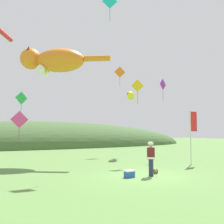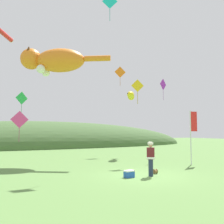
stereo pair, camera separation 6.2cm
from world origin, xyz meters
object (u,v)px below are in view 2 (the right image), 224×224
object	(u,v)px
picnic_cooler	(129,174)
kite_diamond_green	(22,98)
kite_diamond_gold	(137,86)
kite_spool	(155,171)
kite_diamond_teal	(110,2)
festival_attendant	(151,158)
kite_fish_windsock	(131,95)
kite_tube_streamer	(5,35)
kite_diamond_violet	(163,85)
kite_diamond_orange	(120,72)
kite_giant_cat	(54,61)
kite_diamond_pink	(20,120)
festival_banner_pole	(192,129)

from	to	relation	value
picnic_cooler	kite_diamond_green	size ratio (longest dim) A/B	0.27
kite_diamond_green	kite_diamond_gold	world-z (taller)	kite_diamond_gold
kite_spool	kite_diamond_teal	xyz separation A→B (m)	(-0.87, 3.91, 11.35)
festival_attendant	picnic_cooler	size ratio (longest dim) A/B	3.36
kite_spool	kite_fish_windsock	xyz separation A→B (m)	(3.80, 8.92, 5.63)
picnic_cooler	kite_diamond_gold	xyz separation A→B (m)	(3.48, 4.62, 5.52)
kite_fish_windsock	kite_tube_streamer	distance (m)	12.10
kite_tube_streamer	kite_diamond_violet	size ratio (longest dim) A/B	1.22
picnic_cooler	kite_fish_windsock	distance (m)	12.16
kite_diamond_green	kite_diamond_orange	xyz separation A→B (m)	(10.15, 1.62, 3.64)
kite_spool	kite_diamond_orange	distance (m)	15.30
kite_spool	kite_giant_cat	distance (m)	12.07
kite_diamond_gold	kite_diamond_orange	xyz separation A→B (m)	(2.66, 7.62, 2.98)
kite_spool	kite_diamond_orange	xyz separation A→B (m)	(4.30, 11.93, 8.56)
kite_spool	kite_fish_windsock	bearing A→B (deg)	66.91
kite_spool	kite_diamond_green	xyz separation A→B (m)	(-5.86, 10.31, 4.92)
kite_diamond_gold	picnic_cooler	bearing A→B (deg)	-127.02
kite_diamond_teal	kite_diamond_orange	xyz separation A→B (m)	(5.17, 8.03, -2.79)
festival_attendant	kite_diamond_teal	distance (m)	11.42
picnic_cooler	kite_fish_windsock	size ratio (longest dim) A/B	0.23
picnic_cooler	kite_diamond_pink	xyz separation A→B (m)	(-4.60, 6.33, 2.90)
kite_diamond_gold	kite_diamond_orange	world-z (taller)	kite_diamond_orange
kite_spool	festival_banner_pole	world-z (taller)	festival_banner_pole
festival_banner_pole	kite_tube_streamer	distance (m)	16.79
kite_spool	kite_diamond_pink	world-z (taller)	kite_diamond_pink
kite_spool	kite_diamond_violet	world-z (taller)	kite_diamond_violet
festival_banner_pole	kite_fish_windsock	xyz separation A→B (m)	(-0.83, 7.03, 3.29)
kite_tube_streamer	kite_diamond_green	size ratio (longest dim) A/B	1.18
kite_diamond_gold	kite_diamond_orange	size ratio (longest dim) A/B	0.87
picnic_cooler	kite_diamond_green	bearing A→B (deg)	110.72
festival_attendant	kite_diamond_orange	distance (m)	15.48
picnic_cooler	kite_diamond_gold	distance (m)	8.00
kite_tube_streamer	kite_giant_cat	bearing A→B (deg)	-34.17
festival_attendant	kite_diamond_teal	bearing A→B (deg)	92.62
festival_attendant	festival_banner_pole	world-z (taller)	festival_banner_pole
kite_spool	kite_diamond_teal	size ratio (longest dim) A/B	0.13
kite_diamond_gold	festival_banner_pole	bearing A→B (deg)	-39.04
kite_tube_streamer	kite_diamond_pink	bearing A→B (deg)	-80.43
festival_attendant	kite_spool	bearing A→B (deg)	38.34
kite_fish_windsock	kite_diamond_green	bearing A→B (deg)	171.78
kite_fish_windsock	kite_diamond_orange	world-z (taller)	kite_diamond_orange
festival_attendant	kite_giant_cat	size ratio (longest dim) A/B	0.27
festival_attendant	kite_fish_windsock	world-z (taller)	kite_fish_windsock
kite_giant_cat	kite_diamond_pink	distance (m)	6.10
kite_diamond_violet	kite_diamond_pink	distance (m)	12.22
festival_banner_pole	kite_fish_windsock	bearing A→B (deg)	96.70
festival_banner_pole	kite_diamond_violet	size ratio (longest dim) A/B	1.97
festival_attendant	kite_diamond_pink	size ratio (longest dim) A/B	0.87
kite_fish_windsock	kite_diamond_teal	distance (m)	8.93
kite_fish_windsock	kite_spool	bearing A→B (deg)	-113.09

